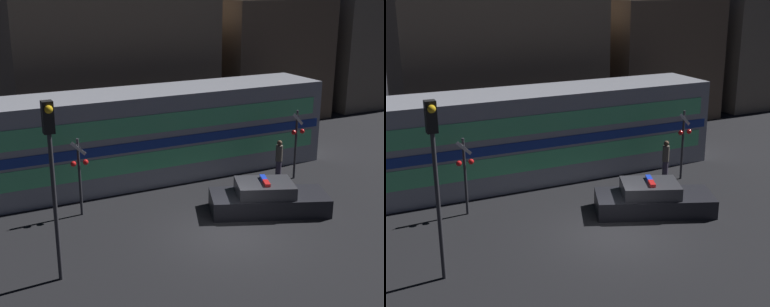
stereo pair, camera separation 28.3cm
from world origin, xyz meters
TOP-DOWN VIEW (x-y plane):
  - ground_plane at (0.00, 0.00)m, footprint 120.00×120.00m
  - train at (-1.33, 6.83)m, footprint 19.07×3.11m
  - police_car at (2.36, 1.12)m, footprint 4.84×3.42m
  - pedestrian at (4.86, 3.92)m, footprint 0.30×0.30m
  - crossing_signal_near at (5.56, 3.64)m, footprint 0.67×0.27m
  - crossing_signal_far at (-4.15, 3.96)m, footprint 0.67×0.27m
  - traffic_light_corner at (-6.00, -0.36)m, footprint 0.30×0.46m
  - building_left at (0.77, 15.49)m, footprint 11.48×6.82m
  - building_center at (11.34, 14.85)m, footprint 7.15×5.63m
  - building_right at (21.86, 15.53)m, footprint 11.06×6.50m

SIDE VIEW (x-z plane):
  - ground_plane at x=0.00m, z-range 0.00..0.00m
  - police_car at x=2.36m, z-range -0.17..1.15m
  - pedestrian at x=4.86m, z-range 0.03..1.83m
  - crossing_signal_far at x=-4.15m, z-range 0.26..3.27m
  - crossing_signal_near at x=5.56m, z-range 0.27..3.41m
  - train at x=-1.33m, z-range 0.00..3.98m
  - building_center at x=11.34m, z-range 0.00..7.59m
  - traffic_light_corner at x=-6.00m, z-range 1.12..6.51m
  - building_left at x=0.77m, z-range 0.00..8.16m
  - building_right at x=21.86m, z-range 0.00..10.77m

